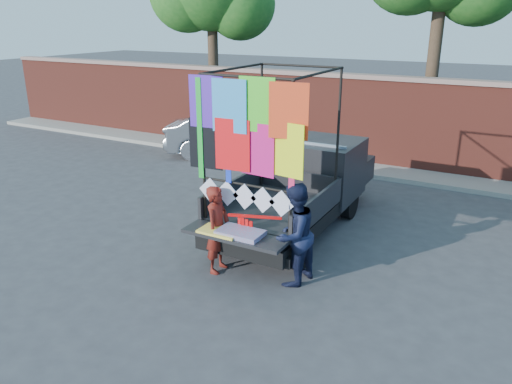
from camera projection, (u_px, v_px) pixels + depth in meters
The scene contains 8 objects.
ground at pixel (270, 263), 8.85m from camera, with size 90.00×90.00×0.00m, color #38383A.
brick_wall at pixel (382, 121), 14.20m from camera, with size 30.00×0.45×2.61m.
curb at pixel (372, 170), 14.04m from camera, with size 30.00×1.20×0.12m, color gray.
pickup_truck at pixel (306, 183), 10.46m from camera, with size 2.09×5.24×3.30m.
sedan at pixel (236, 135), 15.41m from camera, with size 1.48×4.25×1.40m, color #AAABB1.
woman at pixel (218, 229), 8.38m from camera, with size 0.56×0.36×1.52m, color maroon.
man at pixel (294, 235), 7.95m from camera, with size 0.83×0.65×1.70m, color #161C38.
streamer_bundle at pixel (249, 226), 8.17m from camera, with size 0.85×0.33×0.62m.
Camera 1 is at (3.59, -7.07, 4.13)m, focal length 35.00 mm.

